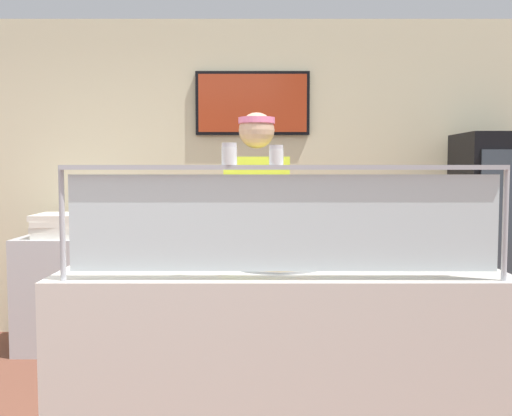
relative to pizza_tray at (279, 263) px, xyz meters
name	(u,v)px	position (x,y,z in m)	size (l,w,h in m)	color
ground_plane	(277,405)	(0.01, 0.60, -0.97)	(12.00, 12.00, 0.00)	brown
shop_rear_unit	(271,177)	(0.01, 2.19, 0.39)	(6.49, 0.13, 2.70)	beige
serving_counter	(282,367)	(0.01, -0.07, -0.49)	(2.09, 0.66, 0.95)	silver
sneeze_guard	(286,209)	(0.01, -0.34, 0.29)	(1.92, 0.06, 0.50)	#B2B5BC
pizza_tray	(279,263)	(0.00, 0.00, 0.00)	(0.44, 0.44, 0.04)	#9EA0A8
pizza_server	(288,260)	(0.04, -0.02, 0.02)	(0.07, 0.28, 0.01)	#ADAFB7
parmesan_shaker	(231,155)	(-0.22, -0.34, 0.52)	(0.07, 0.07, 0.09)	white
pepper_flake_shaker	(278,156)	(-0.02, -0.34, 0.52)	(0.06, 0.06, 0.08)	white
worker_figure	(259,240)	(-0.10, 0.59, 0.04)	(0.41, 0.50, 1.76)	#23232D
drink_fridge	(500,241)	(1.82, 1.74, -0.11)	(0.63, 0.61, 1.71)	black
prep_shelf	(69,292)	(-1.61, 1.70, -0.52)	(0.70, 0.55, 0.90)	#B7BABF
pizza_box_stack	(68,225)	(-1.61, 1.70, 0.02)	(0.46, 0.45, 0.18)	silver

